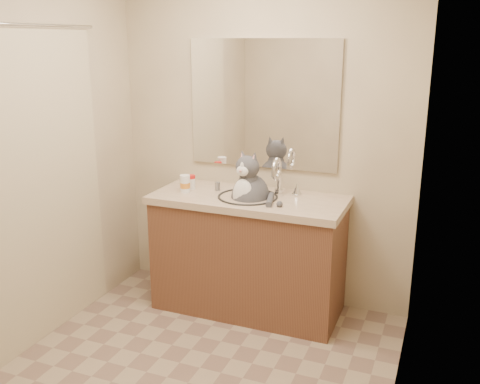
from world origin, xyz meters
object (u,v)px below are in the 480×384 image
pill_bottle_redcap (191,182)px  cat (250,195)px  pill_bottle_orange (185,184)px  grey_canister (218,186)px

pill_bottle_redcap → cat: bearing=-5.7°
pill_bottle_redcap → pill_bottle_orange: 0.09m
pill_bottle_orange → grey_canister: 0.23m
cat → pill_bottle_redcap: (-0.47, 0.05, 0.04)m
cat → pill_bottle_orange: 0.48m
cat → pill_bottle_orange: bearing=-164.2°
pill_bottle_orange → grey_canister: bearing=30.9°
cat → grey_canister: cat is taller
cat → grey_canister: bearing=175.3°
pill_bottle_orange → pill_bottle_redcap: bearing=87.3°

